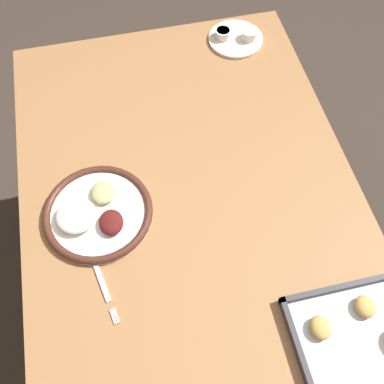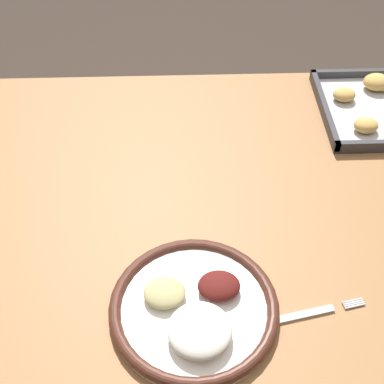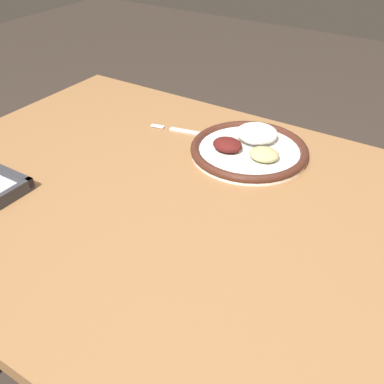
{
  "view_description": "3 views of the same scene",
  "coord_description": "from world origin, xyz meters",
  "px_view_note": "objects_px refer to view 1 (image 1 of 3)",
  "views": [
    {
      "loc": [
        0.54,
        -0.12,
        1.74
      ],
      "look_at": [
        -0.0,
        0.0,
        0.78
      ],
      "focal_mm": 42.0,
      "sensor_mm": 36.0,
      "label": 1
    },
    {
      "loc": [
        -0.03,
        -0.69,
        1.5
      ],
      "look_at": [
        -0.0,
        0.0,
        0.78
      ],
      "focal_mm": 50.0,
      "sensor_mm": 36.0,
      "label": 2
    },
    {
      "loc": [
        -0.38,
        0.59,
        1.27
      ],
      "look_at": [
        -0.0,
        0.0,
        0.78
      ],
      "focal_mm": 42.0,
      "sensor_mm": 36.0,
      "label": 3
    }
  ],
  "objects_px": {
    "saucer_plate": "(236,37)",
    "baking_tray": "(366,350)",
    "fork": "(101,278)",
    "dinner_plate": "(96,213)"
  },
  "relations": [
    {
      "from": "saucer_plate",
      "to": "baking_tray",
      "type": "xyz_separation_m",
      "value": [
        0.97,
        0.01,
        -0.0
      ]
    },
    {
      "from": "fork",
      "to": "saucer_plate",
      "type": "distance_m",
      "value": 0.85
    },
    {
      "from": "dinner_plate",
      "to": "fork",
      "type": "relative_size",
      "value": 1.35
    },
    {
      "from": "fork",
      "to": "baking_tray",
      "type": "xyz_separation_m",
      "value": [
        0.28,
        0.52,
        0.01
      ]
    },
    {
      "from": "fork",
      "to": "saucer_plate",
      "type": "bearing_deg",
      "value": 131.65
    },
    {
      "from": "dinner_plate",
      "to": "saucer_plate",
      "type": "height_order",
      "value": "dinner_plate"
    },
    {
      "from": "dinner_plate",
      "to": "baking_tray",
      "type": "distance_m",
      "value": 0.68
    },
    {
      "from": "dinner_plate",
      "to": "baking_tray",
      "type": "relative_size",
      "value": 0.9
    },
    {
      "from": "fork",
      "to": "baking_tray",
      "type": "distance_m",
      "value": 0.59
    },
    {
      "from": "saucer_plate",
      "to": "baking_tray",
      "type": "height_order",
      "value": "baking_tray"
    }
  ]
}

